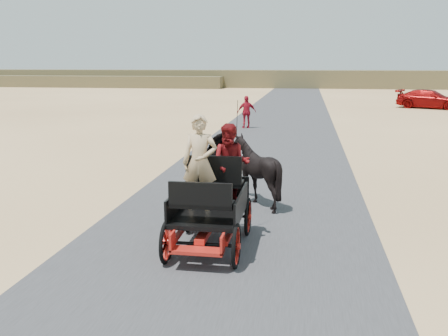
% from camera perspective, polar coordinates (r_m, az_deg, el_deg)
% --- Properties ---
extents(ground, '(140.00, 140.00, 0.00)m').
position_cam_1_polar(ground, '(10.47, 0.80, -7.27)').
color(ground, tan).
extents(road, '(6.00, 140.00, 0.01)m').
position_cam_1_polar(road, '(10.47, 0.80, -7.25)').
color(road, '#38383A').
rests_on(road, ground).
extents(ridge_far, '(140.00, 6.00, 2.40)m').
position_cam_1_polar(ridge_far, '(71.82, 8.36, 10.05)').
color(ridge_far, brown).
rests_on(ridge_far, ground).
extents(ridge_near, '(40.00, 4.00, 1.60)m').
position_cam_1_polar(ridge_near, '(74.77, -15.71, 9.50)').
color(ridge_near, brown).
rests_on(ridge_near, ground).
extents(carriage, '(1.30, 2.40, 0.72)m').
position_cam_1_polar(carriage, '(9.55, -1.58, -6.91)').
color(carriage, black).
rests_on(carriage, ground).
extents(horse_left, '(0.91, 2.01, 1.70)m').
position_cam_1_polar(horse_left, '(12.36, -1.45, -0.18)').
color(horse_left, black).
rests_on(horse_left, ground).
extents(horse_right, '(1.37, 1.54, 1.70)m').
position_cam_1_polar(horse_right, '(12.21, 3.62, -0.36)').
color(horse_right, black).
rests_on(horse_right, ground).
extents(driver_man, '(0.66, 0.43, 1.80)m').
position_cam_1_polar(driver_man, '(9.31, -2.78, 0.62)').
color(driver_man, tan).
rests_on(driver_man, carriage).
extents(passenger_woman, '(0.77, 0.60, 1.58)m').
position_cam_1_polar(passenger_woman, '(9.77, 0.78, 0.51)').
color(passenger_woman, '#660C0F').
rests_on(passenger_woman, carriage).
extents(pedestrian, '(1.09, 0.72, 1.73)m').
position_cam_1_polar(pedestrian, '(26.75, 2.60, 6.41)').
color(pedestrian, maroon).
rests_on(pedestrian, ground).
extents(car_c, '(5.28, 3.86, 1.42)m').
position_cam_1_polar(car_c, '(41.51, 22.47, 7.28)').
color(car_c, maroon).
rests_on(car_c, ground).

